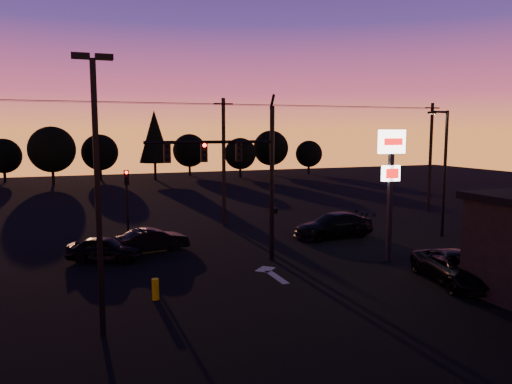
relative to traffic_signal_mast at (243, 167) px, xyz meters
The scene contains 23 objects.
ground 6.35m from the traffic_signal_mast, 88.59° to the right, with size 120.00×120.00×0.00m, color black.
lane_arrow 5.48m from the traffic_signal_mast, 75.57° to the right, with size 1.20×3.10×0.01m.
traffic_signal_mast is the anchor object (origin of this frame).
secondary_signal 9.19m from the traffic_signal_mast, 123.19° to the left, with size 0.30×0.31×4.35m.
parking_lot_light 10.19m from the traffic_signal_mast, 136.63° to the right, with size 1.25×0.30×9.14m.
pylon_sign 7.52m from the traffic_signal_mast, 19.36° to the right, with size 1.50×0.28×6.80m.
streetlight 14.10m from the traffic_signal_mast, ahead, with size 1.55×0.35×8.00m.
utility_pole_1 10.23m from the traffic_signal_mast, 78.16° to the left, with size 1.40×0.26×9.00m.
utility_pole_2 22.45m from the traffic_signal_mast, 26.47° to the left, with size 1.40×0.26×9.00m.
power_wires 10.85m from the traffic_signal_mast, 78.16° to the left, with size 36.00×1.22×0.07m.
bollard 7.98m from the traffic_signal_mast, 141.75° to the right, with size 0.29×0.29×0.86m, color #B8AC00.
tree_1 51.54m from the traffic_signal_mast, 107.98° to the left, with size 4.54×4.54×5.71m.
tree_2 45.11m from the traffic_signal_mast, 102.68° to the left, with size 5.77×5.78×7.26m.
tree_3 48.18m from the traffic_signal_mast, 94.65° to the left, with size 4.95×4.95×6.22m.
tree_4 45.12m from the traffic_signal_mast, 86.06° to the left, with size 4.18×4.18×9.50m.
tree_5 50.84m from the traffic_signal_mast, 79.69° to the left, with size 4.95×4.95×6.22m.
tree_6 46.55m from the traffic_signal_mast, 71.06° to the left, with size 4.54×4.54×5.71m.
tree_7 51.53m from the traffic_signal_mast, 65.83° to the left, with size 5.36×5.36×6.74m.
tree_8 53.43m from the traffic_signal_mast, 59.50° to the left, with size 4.12×4.12×5.19m.
car_left 8.37m from the traffic_signal_mast, 157.14° to the left, with size 1.54×3.82×1.30m, color black.
car_mid 7.10m from the traffic_signal_mast, 133.80° to the left, with size 1.38×3.95×1.30m, color black.
car_right 9.28m from the traffic_signal_mast, 26.65° to the left, with size 2.15×5.29×1.54m, color black.
suv_parked 11.07m from the traffic_signal_mast, 41.00° to the right, with size 2.33×5.04×1.40m, color black.
Camera 1 is at (-8.41, -19.64, 6.78)m, focal length 35.00 mm.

